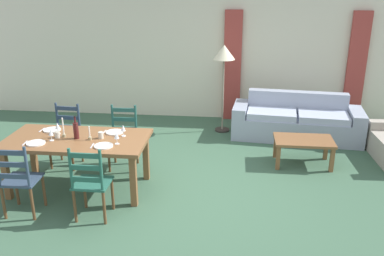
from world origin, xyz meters
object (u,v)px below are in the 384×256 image
object	(u,v)px
dining_table	(77,144)
wine_glass_near_right	(117,136)
dining_chair_far_left	(66,135)
coffee_cup_secondary	(57,135)
coffee_cup_primary	(101,135)
dining_chair_near_left	(19,180)
wine_glass_near_left	(51,133)
wine_glass_far_left	(58,126)
wine_bottle	(76,130)
couch	(296,122)
standing_lamp	(224,58)
coffee_table	(304,143)
dining_chair_far_right	(123,137)
dining_chair_near_right	(91,183)
wine_glass_far_right	(123,128)

from	to	relation	value
dining_table	wine_glass_near_right	world-z (taller)	wine_glass_near_right
dining_chair_far_left	coffee_cup_secondary	bearing A→B (deg)	-73.98
dining_table	coffee_cup_secondary	xyz separation A→B (m)	(-0.26, -0.01, 0.13)
wine_glass_near_right	coffee_cup_primary	xyz separation A→B (m)	(-0.27, 0.17, -0.07)
dining_chair_near_left	wine_glass_near_left	distance (m)	0.74
dining_chair_far_left	wine_glass_far_left	distance (m)	0.75
wine_bottle	couch	xyz separation A→B (m)	(3.22, 2.37, -0.58)
coffee_cup_secondary	standing_lamp	distance (m)	3.38
coffee_cup_secondary	dining_table	bearing A→B (deg)	3.06
wine_bottle	couch	bearing A→B (deg)	36.29
coffee_table	wine_bottle	bearing A→B (deg)	-160.08
dining_chair_near_left	dining_chair_far_left	world-z (taller)	same
dining_chair_far_right	dining_chair_near_left	bearing A→B (deg)	-120.41
dining_table	coffee_cup_secondary	world-z (taller)	coffee_cup_secondary
coffee_cup_primary	dining_chair_near_left	bearing A→B (deg)	-136.25
dining_chair_far_right	wine_glass_near_right	distance (m)	1.01
dining_chair_near_right	coffee_table	bearing A→B (deg)	33.98
dining_chair_near_left	wine_glass_far_left	size ratio (longest dim) A/B	5.96
coffee_cup_primary	coffee_table	bearing A→B (deg)	21.26
wine_glass_far_left	coffee_cup_primary	xyz separation A→B (m)	(0.64, -0.11, -0.07)
dining_table	coffee_cup_secondary	distance (m)	0.29
dining_chair_far_right	wine_glass_far_left	xyz separation A→B (m)	(-0.73, -0.64, 0.38)
wine_bottle	dining_table	bearing A→B (deg)	121.37
dining_chair_far_left	dining_chair_far_right	distance (m)	0.90
wine_glass_near_right	wine_glass_far_left	size ratio (longest dim) A/B	1.00
wine_bottle	coffee_table	distance (m)	3.41
dining_table	dining_chair_far_left	size ratio (longest dim) A/B	1.98
wine_bottle	coffee_cup_primary	xyz separation A→B (m)	(0.32, 0.04, -0.07)
wine_glass_near_right	standing_lamp	distance (m)	3.02
dining_table	dining_chair_near_left	bearing A→B (deg)	-122.39
wine_glass_near_right	couch	bearing A→B (deg)	43.48
wine_glass_near_right	coffee_cup_primary	world-z (taller)	wine_glass_near_right
standing_lamp	wine_bottle	bearing A→B (deg)	-126.18
dining_chair_near_left	couch	distance (m)	4.82
coffee_table	dining_chair_near_left	bearing A→B (deg)	-152.85
dining_chair_far_left	wine_glass_near_right	size ratio (longest dim) A/B	5.96
dining_chair_near_left	wine_bottle	world-z (taller)	wine_bottle
dining_chair_far_left	wine_glass_near_left	xyz separation A→B (m)	(0.19, -0.88, 0.38)
dining_chair_far_right	dining_chair_near_right	bearing A→B (deg)	-89.87
dining_chair_far_left	wine_glass_far_left	xyz separation A→B (m)	(0.17, -0.63, 0.38)
wine_glass_far_left	wine_glass_far_right	xyz separation A→B (m)	(0.92, 0.00, 0.00)
coffee_cup_secondary	couch	distance (m)	4.24
dining_chair_near_right	wine_glass_near_left	xyz separation A→B (m)	(-0.72, 0.60, 0.38)
wine_glass_near_left	coffee_cup_primary	xyz separation A→B (m)	(0.62, 0.15, -0.07)
coffee_cup_secondary	wine_glass_near_left	bearing A→B (deg)	-107.72
dining_table	dining_chair_far_left	xyz separation A→B (m)	(-0.48, 0.76, -0.19)
dining_chair_near_left	dining_chair_far_right	size ratio (longest dim) A/B	1.00
standing_lamp	wine_glass_far_right	bearing A→B (deg)	-117.83
coffee_table	standing_lamp	bearing A→B (deg)	133.06
wine_glass_near_right	coffee_table	size ratio (longest dim) A/B	0.18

